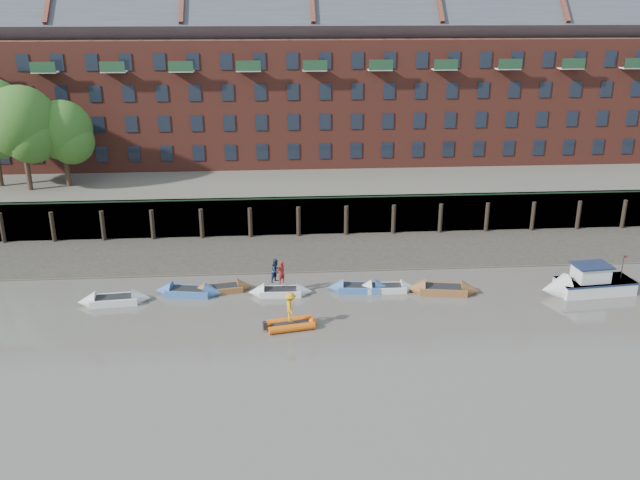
{
  "coord_description": "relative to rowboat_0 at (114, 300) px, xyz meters",
  "views": [
    {
      "loc": [
        -4.0,
        -31.66,
        19.13
      ],
      "look_at": [
        -0.9,
        12.0,
        3.2
      ],
      "focal_mm": 38.0,
      "sensor_mm": 36.0,
      "label": 1
    }
  ],
  "objects": [
    {
      "name": "person_rower_a",
      "position": [
        10.99,
        0.56,
        1.42
      ],
      "size": [
        0.7,
        0.68,
        1.62
      ],
      "primitive_type": "imported",
      "rotation": [
        0.0,
        0.0,
        3.87
      ],
      "color": "maroon",
      "rests_on": "rowboat_3"
    },
    {
      "name": "motor_launch",
      "position": [
        31.19,
        -0.65,
        0.43
      ],
      "size": [
        6.55,
        2.7,
        2.63
      ],
      "rotation": [
        0.0,
        0.0,
        3.24
      ],
      "color": "silver",
      "rests_on": "ground"
    },
    {
      "name": "river_wall",
      "position": [
        14.62,
        12.8,
        1.35
      ],
      "size": [
        110.0,
        1.23,
        3.3
      ],
      "color": "#2D2A26",
      "rests_on": "ground"
    },
    {
      "name": "rowboat_5",
      "position": [
        18.14,
        0.69,
        -0.03
      ],
      "size": [
        4.18,
        1.27,
        1.21
      ],
      "rotation": [
        0.0,
        0.0,
        -0.01
      ],
      "color": "silver",
      "rests_on": "ground"
    },
    {
      "name": "foreshore",
      "position": [
        14.62,
        8.42,
        -0.24
      ],
      "size": [
        110.0,
        8.0,
        0.5
      ],
      "primitive_type": "cube",
      "color": "#3D382F",
      "rests_on": "ground"
    },
    {
      "name": "mud_band",
      "position": [
        14.62,
        5.02,
        -0.24
      ],
      "size": [
        110.0,
        1.6,
        0.1
      ],
      "primitive_type": "cube",
      "color": "#4C4336",
      "rests_on": "ground"
    },
    {
      "name": "apartment_terrace",
      "position": [
        14.62,
        27.41,
        12.58
      ],
      "size": [
        80.6,
        15.56,
        20.98
      ],
      "color": "brown",
      "rests_on": "bank_terrace"
    },
    {
      "name": "rowboat_0",
      "position": [
        0.0,
        0.0,
        0.0
      ],
      "size": [
        4.79,
        1.81,
        1.36
      ],
      "rotation": [
        0.0,
        0.0,
        0.1
      ],
      "color": "silver",
      "rests_on": "ground"
    },
    {
      "name": "tree_cluster",
      "position": [
        -11.0,
        17.77,
        8.76
      ],
      "size": [
        11.76,
        7.74,
        9.4
      ],
      "color": "#3A281C",
      "rests_on": "bank_terrace"
    },
    {
      "name": "ground",
      "position": [
        14.62,
        -9.58,
        -0.24
      ],
      "size": [
        220.0,
        220.0,
        0.0
      ],
      "primitive_type": "plane",
      "color": "#615B53",
      "rests_on": "ground"
    },
    {
      "name": "rib_tender",
      "position": [
        11.56,
        -4.28,
        -0.01
      ],
      "size": [
        3.17,
        1.97,
        0.54
      ],
      "rotation": [
        0.0,
        0.0,
        0.2
      ],
      "color": "#E75B0D",
      "rests_on": "ground"
    },
    {
      "name": "rowboat_3",
      "position": [
        10.91,
        0.56,
        -0.02
      ],
      "size": [
        4.37,
        1.39,
        1.26
      ],
      "rotation": [
        0.0,
        0.0,
        -0.03
      ],
      "color": "silver",
      "rests_on": "ground"
    },
    {
      "name": "person_rower_b",
      "position": [
        10.64,
        0.85,
        1.43
      ],
      "size": [
        0.99,
        1.01,
        1.64
      ],
      "primitive_type": "imported",
      "rotation": [
        0.0,
        0.0,
        0.88
      ],
      "color": "#19233F",
      "rests_on": "rowboat_3"
    },
    {
      "name": "bank_terrace",
      "position": [
        14.62,
        26.42,
        1.36
      ],
      "size": [
        110.0,
        28.0,
        3.2
      ],
      "primitive_type": "cube",
      "color": "#5E594D",
      "rests_on": "ground"
    },
    {
      "name": "person_rib_crew",
      "position": [
        11.46,
        -4.33,
        1.18
      ],
      "size": [
        0.78,
        1.24,
        1.85
      ],
      "primitive_type": "imported",
      "rotation": [
        0.0,
        0.0,
        1.65
      ],
      "color": "orange",
      "rests_on": "rib_tender"
    },
    {
      "name": "rowboat_6",
      "position": [
        21.93,
        0.08,
        0.01
      ],
      "size": [
        5.09,
        2.2,
        1.43
      ],
      "rotation": [
        0.0,
        0.0,
        -0.16
      ],
      "color": "brown",
      "rests_on": "ground"
    },
    {
      "name": "rowboat_2",
      "position": [
        6.93,
        1.35,
        -0.02
      ],
      "size": [
        4.38,
        1.97,
        1.23
      ],
      "rotation": [
        0.0,
        0.0,
        0.18
      ],
      "color": "brown",
      "rests_on": "ground"
    },
    {
      "name": "rowboat_1",
      "position": [
        4.71,
        1.02,
        -0.0
      ],
      "size": [
        4.75,
        2.04,
        1.33
      ],
      "rotation": [
        0.0,
        0.0,
        -0.16
      ],
      "color": "#3963A6",
      "rests_on": "ground"
    },
    {
      "name": "rowboat_4",
      "position": [
        16.3,
        0.82,
        -0.02
      ],
      "size": [
        4.48,
        1.71,
        1.27
      ],
      "rotation": [
        0.0,
        0.0,
        -0.1
      ],
      "color": "#3963A6",
      "rests_on": "ground"
    }
  ]
}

